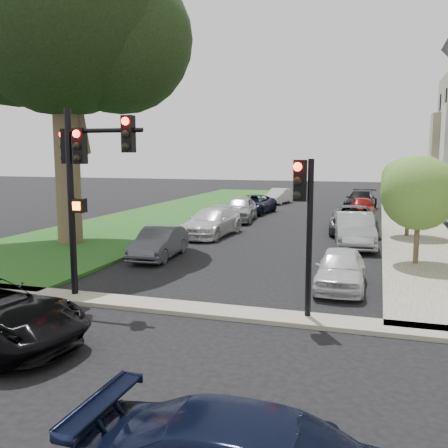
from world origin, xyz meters
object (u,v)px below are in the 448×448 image
(small_tree_a, at_px, (419,193))
(traffic_signal_secondary, at_px, (304,209))
(car_parked_1, at_px, (355,230))
(car_parked_8, at_px, (253,204))
(car_parked_7, at_px, (240,209))
(car_parked_5, at_px, (159,243))
(small_tree_b, at_px, (409,184))
(eucalyptus, at_px, (59,2))
(traffic_signal_main, at_px, (84,169))
(car_parked_6, at_px, (212,222))
(small_tree_c, at_px, (402,178))
(car_parked_2, at_px, (354,219))
(car_parked_0, at_px, (341,269))
(car_parked_9, at_px, (279,196))
(car_parked_3, at_px, (362,206))
(car_parked_4, at_px, (361,200))

(small_tree_a, relative_size, traffic_signal_secondary, 1.02)
(car_parked_1, xyz_separation_m, car_parked_8, (-7.59, 11.22, -0.11))
(car_parked_7, bearing_deg, traffic_signal_secondary, -76.16)
(car_parked_5, bearing_deg, small_tree_b, 35.61)
(small_tree_a, xyz_separation_m, car_parked_1, (-2.44, 3.52, -2.02))
(car_parked_5, relative_size, car_parked_7, 0.84)
(eucalyptus, xyz_separation_m, traffic_signal_secondary, (12.19, -7.60, -8.06))
(small_tree_a, bearing_deg, small_tree_b, 90.00)
(car_parked_5, xyz_separation_m, car_parked_7, (0.09, 12.00, 0.15))
(traffic_signal_main, bearing_deg, car_parked_5, 93.99)
(eucalyptus, xyz_separation_m, traffic_signal_main, (5.83, -7.56, -7.12))
(car_parked_6, bearing_deg, small_tree_c, 54.25)
(car_parked_1, distance_m, car_parked_2, 4.21)
(car_parked_0, xyz_separation_m, car_parked_9, (-7.24, 26.66, 0.01))
(traffic_signal_main, bearing_deg, car_parked_2, 65.57)
(eucalyptus, bearing_deg, car_parked_7, 62.04)
(car_parked_6, distance_m, car_parked_9, 18.12)
(car_parked_2, xyz_separation_m, car_parked_8, (-7.35, 7.02, -0.06))
(traffic_signal_secondary, distance_m, car_parked_8, 23.35)
(eucalyptus, xyz_separation_m, car_parked_9, (5.65, 22.47, -10.29))
(traffic_signal_main, xyz_separation_m, traffic_signal_secondary, (6.36, -0.04, -0.94))
(small_tree_a, relative_size, car_parked_0, 1.12)
(small_tree_a, distance_m, traffic_signal_main, 12.16)
(car_parked_2, height_order, car_parked_9, car_parked_2)
(small_tree_c, xyz_separation_m, car_parked_1, (-2.44, -12.50, -1.88))
(traffic_signal_main, relative_size, car_parked_8, 1.14)
(small_tree_c, xyz_separation_m, car_parked_8, (-10.03, -1.28, -1.99))
(small_tree_b, bearing_deg, car_parked_3, 105.72)
(small_tree_c, distance_m, car_parked_0, 20.35)
(car_parked_7, distance_m, car_parked_9, 12.10)
(eucalyptus, distance_m, car_parked_6, 12.47)
(car_parked_5, bearing_deg, small_tree_a, 4.46)
(car_parked_1, xyz_separation_m, car_parked_6, (-7.29, 0.95, -0.06))
(small_tree_c, bearing_deg, car_parked_2, -107.89)
(traffic_signal_main, relative_size, car_parked_5, 1.42)
(small_tree_c, relative_size, car_parked_6, 0.80)
(small_tree_b, xyz_separation_m, traffic_signal_main, (-9.56, -14.23, 1.08))
(small_tree_a, relative_size, small_tree_b, 1.02)
(car_parked_7, bearing_deg, small_tree_b, -27.06)
(car_parked_4, height_order, car_parked_9, car_parked_4)
(car_parked_9, bearing_deg, small_tree_c, -24.75)
(small_tree_c, height_order, car_parked_9, small_tree_c)
(eucalyptus, height_order, car_parked_3, eucalyptus)
(traffic_signal_secondary, height_order, car_parked_1, traffic_signal_secondary)
(eucalyptus, height_order, car_parked_2, eucalyptus)
(car_parked_5, xyz_separation_m, car_parked_9, (0.24, 24.09, 0.01))
(eucalyptus, height_order, car_parked_9, eucalyptus)
(small_tree_a, relative_size, car_parked_1, 0.89)
(car_parked_6, bearing_deg, car_parked_5, -88.01)
(car_parked_1, bearing_deg, car_parked_4, 84.45)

